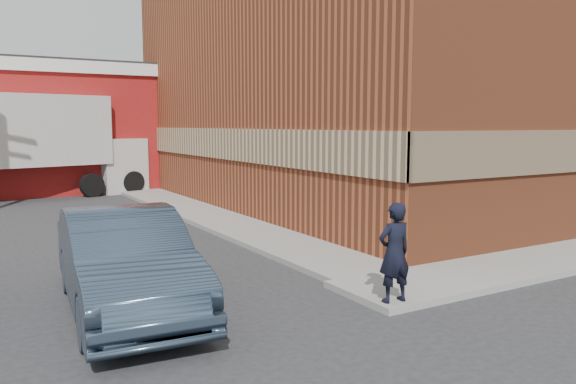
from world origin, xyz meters
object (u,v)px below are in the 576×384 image
brick_building (388,79)px  sedan (125,262)px  man (394,252)px  box_truck (41,139)px

brick_building → sedan: size_ratio=3.77×
man → brick_building: bearing=-125.5°
sedan → box_truck: 15.76m
man → box_truck: box_truck is taller
man → sedan: man is taller
brick_building → man: size_ratio=11.40×
brick_building → box_truck: brick_building is taller
man → box_truck: 18.03m
sedan → box_truck: bearing=92.0°
sedan → box_truck: (0.69, 15.67, 1.56)m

